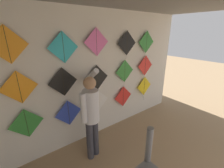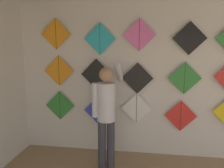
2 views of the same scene
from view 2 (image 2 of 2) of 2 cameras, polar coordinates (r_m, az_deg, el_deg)
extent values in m
cube|color=silver|center=(3.93, 7.15, 1.41)|extent=(5.16, 0.06, 2.80)
cylinder|color=#383842|center=(3.67, -2.63, -15.46)|extent=(0.13, 0.13, 0.81)
cylinder|color=#383842|center=(3.68, -0.33, -15.37)|extent=(0.13, 0.13, 0.81)
cylinder|color=silver|center=(3.43, -1.53, -4.70)|extent=(0.29, 0.29, 0.61)
sphere|color=tan|center=(3.35, -1.57, 2.51)|extent=(0.22, 0.22, 0.22)
cylinder|color=silver|center=(3.41, -4.44, -4.21)|extent=(0.10, 0.10, 0.54)
cylinder|color=silver|center=(3.58, 1.81, 3.38)|extent=(0.10, 0.50, 0.39)
cube|color=#338C38|center=(4.25, -13.47, -5.47)|extent=(0.55, 0.01, 0.55)
cylinder|color=black|center=(4.25, -13.48, -5.48)|extent=(0.01, 0.01, 0.53)
cube|color=blue|center=(4.05, -3.51, -6.87)|extent=(0.55, 0.01, 0.55)
cylinder|color=black|center=(4.05, -3.51, -6.87)|extent=(0.01, 0.01, 0.53)
cube|color=white|center=(3.95, 6.41, -6.36)|extent=(0.55, 0.01, 0.55)
cylinder|color=black|center=(3.95, 6.41, -6.37)|extent=(0.01, 0.01, 0.53)
cube|color=red|center=(4.04, 17.50, -7.97)|extent=(0.55, 0.01, 0.55)
cylinder|color=black|center=(4.04, 17.50, -7.98)|extent=(0.01, 0.01, 0.53)
cube|color=orange|center=(4.12, -13.72, 3.42)|extent=(0.55, 0.01, 0.55)
cylinder|color=black|center=(4.12, -13.73, 3.42)|extent=(0.01, 0.01, 0.53)
cube|color=black|center=(3.92, -4.14, 2.56)|extent=(0.55, 0.01, 0.55)
cylinder|color=black|center=(3.92, -4.15, 2.56)|extent=(0.01, 0.01, 0.53)
cube|color=black|center=(3.84, 6.62, 1.50)|extent=(0.55, 0.01, 0.55)
cylinder|color=black|center=(3.83, 6.62, 1.50)|extent=(0.01, 0.01, 0.53)
cube|color=#338C38|center=(3.89, 18.43, 1.46)|extent=(0.55, 0.01, 0.55)
cylinder|color=black|center=(3.89, 18.43, 1.45)|extent=(0.01, 0.01, 0.53)
cube|color=orange|center=(4.11, -14.47, 12.55)|extent=(0.55, 0.01, 0.55)
cylinder|color=black|center=(4.11, -14.48, 12.55)|extent=(0.01, 0.01, 0.53)
cube|color=#28B2C6|center=(3.87, -3.18, 11.70)|extent=(0.55, 0.01, 0.55)
cylinder|color=black|center=(3.87, -3.18, 11.70)|extent=(0.01, 0.01, 0.53)
cube|color=pink|center=(3.80, 7.15, 12.63)|extent=(0.55, 0.01, 0.55)
cylinder|color=black|center=(3.80, 7.15, 12.63)|extent=(0.01, 0.01, 0.53)
cube|color=black|center=(3.86, 19.62, 11.20)|extent=(0.55, 0.01, 0.55)
cylinder|color=black|center=(3.86, 19.63, 11.20)|extent=(0.01, 0.01, 0.53)
camera|label=1|loc=(2.09, -49.38, 17.49)|focal=24.00mm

